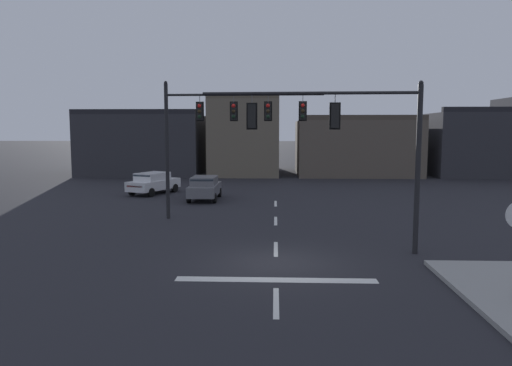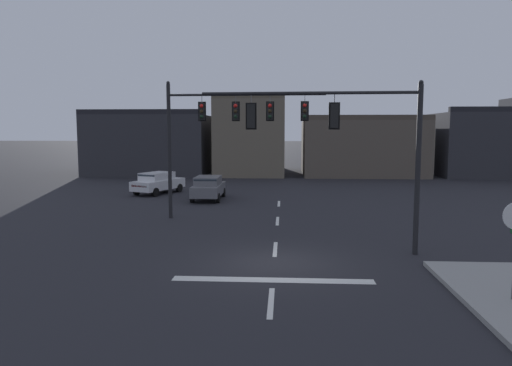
# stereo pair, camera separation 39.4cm
# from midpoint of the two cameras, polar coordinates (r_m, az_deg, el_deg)

# --- Properties ---
(ground_plane) EXTENTS (400.00, 400.00, 0.00)m
(ground_plane) POSITION_cam_midpoint_polar(r_m,az_deg,el_deg) (17.44, 1.72, -9.44)
(ground_plane) COLOR #232328
(stop_bar_paint) EXTENTS (6.40, 0.50, 0.01)m
(stop_bar_paint) POSITION_cam_midpoint_polar(r_m,az_deg,el_deg) (15.52, 1.65, -11.43)
(stop_bar_paint) COLOR silver
(stop_bar_paint) RESTS_ON ground
(lane_centreline) EXTENTS (0.16, 26.40, 0.01)m
(lane_centreline) POSITION_cam_midpoint_polar(r_m,az_deg,el_deg) (19.37, 1.78, -7.83)
(lane_centreline) COLOR silver
(lane_centreline) RESTS_ON ground
(signal_mast_near_side) EXTENTS (8.28, 0.53, 6.57)m
(signal_mast_near_side) POSITION_cam_midpoint_polar(r_m,az_deg,el_deg) (18.59, 10.79, 5.62)
(signal_mast_near_side) COLOR black
(signal_mast_near_side) RESTS_ON ground
(signal_mast_far_side) EXTENTS (8.35, 0.56, 7.30)m
(signal_mast_far_side) POSITION_cam_midpoint_polar(r_m,az_deg,el_deg) (25.43, -4.80, 7.10)
(signal_mast_far_side) COLOR black
(signal_mast_far_side) RESTS_ON ground
(car_lot_nearside) EXTENTS (3.39, 4.75, 1.61)m
(car_lot_nearside) POSITION_cam_midpoint_polar(r_m,az_deg,el_deg) (36.62, -12.38, 0.06)
(car_lot_nearside) COLOR silver
(car_lot_nearside) RESTS_ON ground
(car_lot_middle) EXTENTS (1.93, 4.46, 1.61)m
(car_lot_middle) POSITION_cam_midpoint_polar(r_m,az_deg,el_deg) (32.93, -6.46, -0.52)
(car_lot_middle) COLOR slate
(car_lot_middle) RESTS_ON ground
(building_row) EXTENTS (55.19, 13.65, 8.69)m
(building_row) POSITION_cam_midpoint_polar(r_m,az_deg,el_deg) (53.32, 9.84, 4.83)
(building_row) COLOR #2D2D33
(building_row) RESTS_ON ground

